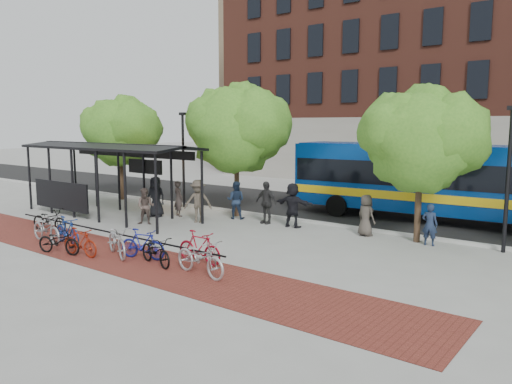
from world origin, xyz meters
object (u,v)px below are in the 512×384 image
Objects in this scene: tree_c at (424,136)px; pedestrian_2 at (236,200)px; bike_7 at (143,244)px; pedestrian_3 at (198,201)px; pedestrian_4 at (266,202)px; bike_4 at (59,241)px; pedestrian_5 at (293,205)px; lamp_post_left at (183,157)px; bus_shelter at (107,155)px; bike_8 at (156,251)px; pedestrian_6 at (366,215)px; bike_0 at (49,220)px; lamp_post_right at (508,175)px; pedestrian_0 at (156,197)px; bike_9 at (199,247)px; bike_2 at (47,228)px; pedestrian_1 at (179,199)px; bus at (435,178)px; bike_3 at (67,231)px; tree_a at (121,129)px; bike_6 at (117,241)px; bike_5 at (80,242)px; pedestrian_8 at (146,206)px; pedestrian_7 at (430,225)px; bike_10 at (200,257)px.

tree_c is 3.28× the size of pedestrian_2.
pedestrian_2 reaches higher than bike_7.
pedestrian_4 is at bearing 0.79° from pedestrian_3.
pedestrian_5 reaches higher than bike_4.
pedestrian_4 is (-6.83, -0.69, -3.09)m from tree_c.
lamp_post_left is 6.57m from pedestrian_4.
bike_8 is (8.62, -4.49, -2.53)m from bus_shelter.
bike_0 is at bearing 52.35° from pedestrian_6.
lamp_post_left is 16.00m from lamp_post_right.
bike_0 is 0.94× the size of pedestrian_0.
pedestrian_2 is at bearing -175.47° from lamp_post_right.
pedestrian_4 is at bearing -174.51° from lamp_post_right.
bus_shelter is 5.90× the size of bike_9.
pedestrian_3 is at bearing -167.94° from lamp_post_right.
bike_2 is 1.22× the size of pedestrian_1.
bike_4 is 8.82m from pedestrian_2.
bike_2 is (-11.25, -8.81, -3.49)m from tree_c.
pedestrian_6 is (-1.14, -4.78, -1.20)m from bus.
bike_2 is at bearing 108.58° from bike_8.
tree_a is at bearing 47.16° from bike_3.
bike_4 is 2.14m from bike_6.
bike_8 is 8.78m from pedestrian_6.
bike_0 reaches higher than bike_4.
bike_5 is at bearing -43.03° from bus_shelter.
pedestrian_1 is at bearing 28.65° from pedestrian_6.
pedestrian_8 is at bearing -142.46° from bus.
pedestrian_3 is at bearing 5.85° from pedestrian_7.
bus is at bearing -79.31° from pedestrian_7.
bike_4 is (8.66, -9.45, -3.77)m from tree_a.
bus reaches higher than bike_9.
bike_5 is (1.91, -0.71, -0.03)m from bike_3.
bus is 6.24× the size of bike_2.
tree_a reaches higher than pedestrian_6.
bike_0 is at bearing 31.86° from pedestrian_2.
pedestrian_0 reaches higher than bike_4.
bike_7 is 0.98× the size of pedestrian_1.
bike_3 is at bearing 79.61° from bike_7.
lamp_post_right reaches higher than bus_shelter.
tree_c is 10.23m from pedestrian_3.
lamp_post_left is 11.57m from bike_9.
lamp_post_right is at bearing 13.39° from bus_shelter.
bus is at bearing -3.87° from bike_6.
bike_8 is 1.07× the size of pedestrian_6.
bus_shelter is at bearing -151.18° from bus.
lamp_post_left is at bearing 55.86° from bike_6.
pedestrian_2 is at bearing 0.37° from bike_7.
bike_10 is at bearing -94.40° from bike_4.
bike_7 is at bearing -50.39° from bike_6.
bike_5 is 7.84m from pedestrian_1.
bike_10 is (5.66, 1.18, 0.09)m from bike_4.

